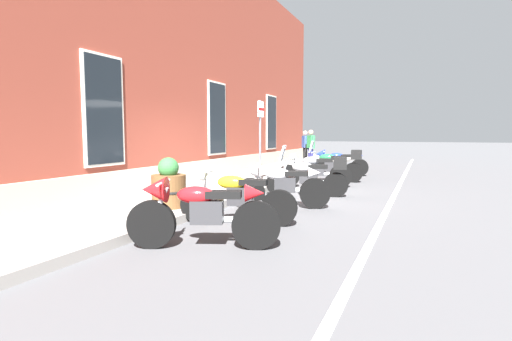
% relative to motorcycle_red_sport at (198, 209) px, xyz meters
% --- Properties ---
extents(ground_plane, '(140.00, 140.00, 0.00)m').
position_rel_motorcycle_red_sport_xyz_m(ground_plane, '(5.05, 1.05, -0.55)').
color(ground_plane, '#424244').
extents(sidewalk, '(32.64, 2.86, 0.15)m').
position_rel_motorcycle_red_sport_xyz_m(sidewalk, '(5.05, 2.48, -0.47)').
color(sidewalk, gray).
rests_on(sidewalk, ground_plane).
extents(lane_stripe, '(32.64, 0.12, 0.01)m').
position_rel_motorcycle_red_sport_xyz_m(lane_stripe, '(5.05, -2.15, -0.54)').
color(lane_stripe, silver).
rests_on(lane_stripe, ground_plane).
extents(brick_pub_facade, '(26.64, 5.33, 7.87)m').
position_rel_motorcycle_red_sport_xyz_m(brick_pub_facade, '(5.05, 6.52, 3.38)').
color(brick_pub_facade, brown).
rests_on(brick_pub_facade, ground_plane).
extents(motorcycle_red_sport, '(0.92, 2.02, 1.00)m').
position_rel_motorcycle_red_sport_xyz_m(motorcycle_red_sport, '(0.00, 0.00, 0.00)').
color(motorcycle_red_sport, black).
rests_on(motorcycle_red_sport, ground_plane).
extents(motorcycle_yellow_naked, '(0.69, 2.07, 0.93)m').
position_rel_motorcycle_red_sport_xyz_m(motorcycle_yellow_naked, '(1.56, 0.17, -0.08)').
color(motorcycle_yellow_naked, black).
rests_on(motorcycle_yellow_naked, ground_plane).
extents(motorcycle_white_sport, '(0.89, 1.93, 0.98)m').
position_rel_motorcycle_red_sport_xyz_m(motorcycle_white_sport, '(3.24, -0.02, -0.01)').
color(motorcycle_white_sport, black).
rests_on(motorcycle_white_sport, ground_plane).
extents(motorcycle_silver_touring, '(0.77, 2.06, 1.29)m').
position_rel_motorcycle_red_sport_xyz_m(motorcycle_silver_touring, '(5.11, -0.21, -0.01)').
color(motorcycle_silver_touring, black).
rests_on(motorcycle_silver_touring, ground_plane).
extents(motorcycle_grey_naked, '(0.87, 2.12, 0.98)m').
position_rel_motorcycle_red_sport_xyz_m(motorcycle_grey_naked, '(6.80, 0.17, -0.06)').
color(motorcycle_grey_naked, black).
rests_on(motorcycle_grey_naked, ground_plane).
extents(motorcycle_green_touring, '(0.63, 2.12, 1.34)m').
position_rel_motorcycle_red_sport_xyz_m(motorcycle_green_touring, '(8.35, -0.09, 0.01)').
color(motorcycle_green_touring, black).
rests_on(motorcycle_green_touring, ground_plane).
extents(motorcycle_blue_sport, '(0.79, 2.10, 0.99)m').
position_rel_motorcycle_red_sport_xyz_m(motorcycle_blue_sport, '(10.23, 0.19, -0.00)').
color(motorcycle_blue_sport, black).
rests_on(motorcycle_blue_sport, ground_plane).
extents(pedestrian_striped_shirt, '(0.51, 0.53, 1.58)m').
position_rel_motorcycle_red_sport_xyz_m(pedestrian_striped_shirt, '(12.62, 1.85, 0.49)').
color(pedestrian_striped_shirt, '#1E1E4C').
rests_on(pedestrian_striped_shirt, sidewalk).
extents(pedestrian_blue_top, '(0.57, 0.47, 1.55)m').
position_rel_motorcycle_red_sport_xyz_m(pedestrian_blue_top, '(13.51, 2.36, 0.47)').
color(pedestrian_blue_top, black).
rests_on(pedestrian_blue_top, sidewalk).
extents(parking_sign, '(0.36, 0.07, 2.37)m').
position_rel_motorcycle_red_sport_xyz_m(parking_sign, '(5.91, 1.51, 1.14)').
color(parking_sign, '#4C4C51').
rests_on(parking_sign, sidewalk).
extents(barrel_planter, '(0.69, 0.69, 0.97)m').
position_rel_motorcycle_red_sport_xyz_m(barrel_planter, '(1.76, 1.72, 0.00)').
color(barrel_planter, brown).
rests_on(barrel_planter, sidewalk).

